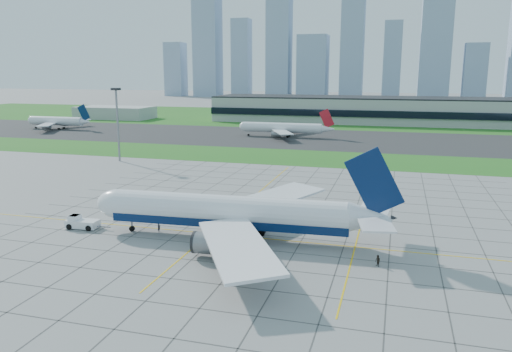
{
  "coord_description": "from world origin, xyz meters",
  "views": [
    {
      "loc": [
        24.17,
        -89.19,
        31.04
      ],
      "look_at": [
        -7.26,
        21.22,
        7.0
      ],
      "focal_mm": 35.0,
      "sensor_mm": 36.0,
      "label": 1
    }
  ],
  "objects_px": {
    "distant_jet_0": "(58,121)",
    "distant_jet_1": "(283,128)",
    "light_mast": "(117,115)",
    "pushback_tug": "(81,223)",
    "crew_near": "(159,227)",
    "airliner": "(231,213)",
    "crew_far": "(378,261)"
  },
  "relations": [
    {
      "from": "light_mast",
      "to": "distant_jet_0",
      "type": "relative_size",
      "value": 0.6
    },
    {
      "from": "crew_far",
      "to": "distant_jet_0",
      "type": "xyz_separation_m",
      "value": [
        -178.38,
        155.22,
        3.52
      ]
    },
    {
      "from": "light_mast",
      "to": "distant_jet_0",
      "type": "xyz_separation_m",
      "value": [
        -86.09,
        79.9,
        -11.7
      ]
    },
    {
      "from": "crew_near",
      "to": "distant_jet_1",
      "type": "xyz_separation_m",
      "value": [
        -8.93,
        149.98,
        3.56
      ]
    },
    {
      "from": "crew_near",
      "to": "distant_jet_1",
      "type": "relative_size",
      "value": 0.04
    },
    {
      "from": "airliner",
      "to": "crew_near",
      "type": "xyz_separation_m",
      "value": [
        -15.0,
        -0.07,
        -4.14
      ]
    },
    {
      "from": "crew_far",
      "to": "crew_near",
      "type": "bearing_deg",
      "value": -136.06
    },
    {
      "from": "distant_jet_1",
      "to": "airliner",
      "type": "bearing_deg",
      "value": -80.93
    },
    {
      "from": "pushback_tug",
      "to": "crew_far",
      "type": "xyz_separation_m",
      "value": [
        58.62,
        -4.43,
        -0.21
      ]
    },
    {
      "from": "crew_far",
      "to": "distant_jet_1",
      "type": "relative_size",
      "value": 0.04
    },
    {
      "from": "pushback_tug",
      "to": "crew_near",
      "type": "height_order",
      "value": "pushback_tug"
    },
    {
      "from": "pushback_tug",
      "to": "distant_jet_0",
      "type": "bearing_deg",
      "value": 125.36
    },
    {
      "from": "airliner",
      "to": "distant_jet_0",
      "type": "bearing_deg",
      "value": 132.35
    },
    {
      "from": "pushback_tug",
      "to": "distant_jet_0",
      "type": "relative_size",
      "value": 0.22
    },
    {
      "from": "airliner",
      "to": "light_mast",
      "type": "bearing_deg",
      "value": 130.26
    },
    {
      "from": "crew_far",
      "to": "distant_jet_0",
      "type": "height_order",
      "value": "distant_jet_0"
    },
    {
      "from": "crew_near",
      "to": "distant_jet_0",
      "type": "xyz_separation_m",
      "value": [
        -136.01,
        148.72,
        3.56
      ]
    },
    {
      "from": "light_mast",
      "to": "airliner",
      "type": "height_order",
      "value": "light_mast"
    },
    {
      "from": "pushback_tug",
      "to": "crew_far",
      "type": "bearing_deg",
      "value": -7.42
    },
    {
      "from": "crew_near",
      "to": "crew_far",
      "type": "relative_size",
      "value": 0.97
    },
    {
      "from": "distant_jet_0",
      "to": "distant_jet_1",
      "type": "relative_size",
      "value": 0.96
    },
    {
      "from": "distant_jet_0",
      "to": "crew_near",
      "type": "bearing_deg",
      "value": -47.56
    },
    {
      "from": "light_mast",
      "to": "crew_near",
      "type": "height_order",
      "value": "light_mast"
    },
    {
      "from": "pushback_tug",
      "to": "airliner",
      "type": "bearing_deg",
      "value": 0.8
    },
    {
      "from": "light_mast",
      "to": "crew_far",
      "type": "distance_m",
      "value": 120.09
    },
    {
      "from": "pushback_tug",
      "to": "distant_jet_1",
      "type": "distance_m",
      "value": 152.25
    },
    {
      "from": "airliner",
      "to": "distant_jet_0",
      "type": "distance_m",
      "value": 211.9
    },
    {
      "from": "airliner",
      "to": "distant_jet_1",
      "type": "relative_size",
      "value": 1.34
    },
    {
      "from": "distant_jet_1",
      "to": "light_mast",
      "type": "bearing_deg",
      "value": -116.8
    },
    {
      "from": "pushback_tug",
      "to": "distant_jet_0",
      "type": "xyz_separation_m",
      "value": [
        -119.76,
        150.78,
        3.32
      ]
    },
    {
      "from": "light_mast",
      "to": "pushback_tug",
      "type": "height_order",
      "value": "light_mast"
    },
    {
      "from": "airliner",
      "to": "distant_jet_1",
      "type": "bearing_deg",
      "value": 95.97
    }
  ]
}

